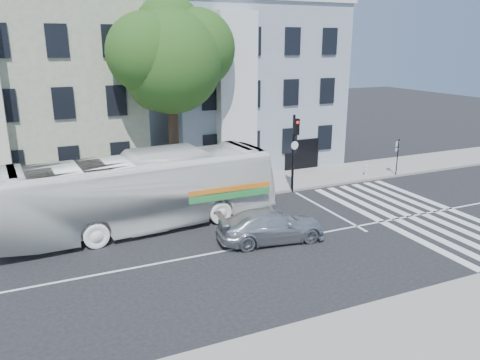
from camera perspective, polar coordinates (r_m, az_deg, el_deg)
ground at (r=20.19m, az=-0.87°, el=-8.46°), size 120.00×120.00×0.00m
sidewalk_far at (r=27.21m, az=-7.51°, el=-1.79°), size 80.00×4.00×0.15m
sidewalk_near at (r=14.16m, az=12.84°, el=-20.47°), size 80.00×4.00×0.15m
building_left at (r=32.01m, az=-23.91°, el=9.63°), size 12.00×10.00×11.00m
building_right at (r=35.01m, az=-0.00°, el=11.45°), size 12.00×10.00×11.00m
street_tree at (r=26.62m, az=-8.48°, el=14.78°), size 7.30×5.90×11.10m
bus at (r=22.40m, az=-11.85°, el=-1.34°), size 4.05×13.16×3.61m
sedan at (r=20.85m, az=3.84°, el=-5.56°), size 2.57×5.07×1.41m
hedge at (r=24.77m, az=-21.49°, el=-3.62°), size 8.50×0.86×0.70m
traffic_signal at (r=27.11m, az=6.65°, el=4.48°), size 0.48×0.54×4.58m
fire_hydrant at (r=31.82m, az=15.14°, el=1.24°), size 0.40×0.24×0.69m
far_sign_pole at (r=32.21m, az=18.64°, el=3.27°), size 0.41×0.23×2.38m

